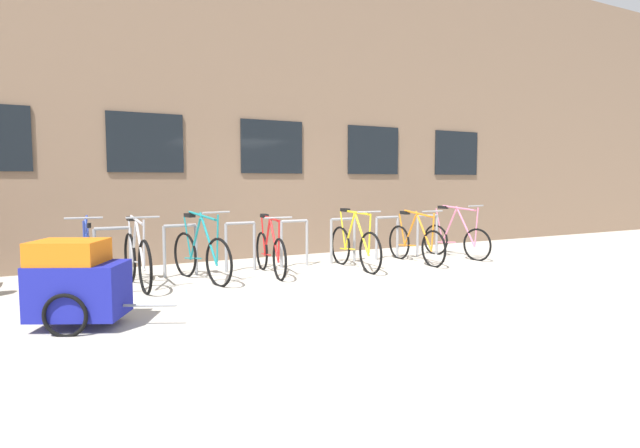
{
  "coord_description": "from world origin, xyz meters",
  "views": [
    {
      "loc": [
        -3.86,
        -6.24,
        1.52
      ],
      "look_at": [
        0.24,
        1.6,
        0.77
      ],
      "focal_mm": 28.48,
      "sensor_mm": 36.0,
      "label": 1
    }
  ],
  "objects_px": {
    "bicycle_silver": "(137,259)",
    "bicycle_red": "(270,252)",
    "bicycle_orange": "(415,243)",
    "bike_trailer": "(77,282)",
    "bicycle_pink": "(455,239)",
    "bicycle_blue": "(87,264)",
    "bicycle_yellow": "(355,246)",
    "bicycle_teal": "(201,255)"
  },
  "relations": [
    {
      "from": "bicycle_blue",
      "to": "bicycle_pink",
      "type": "bearing_deg",
      "value": 1.89
    },
    {
      "from": "bicycle_silver",
      "to": "bicycle_orange",
      "type": "height_order",
      "value": "bicycle_silver"
    },
    {
      "from": "bicycle_blue",
      "to": "bicycle_yellow",
      "type": "distance_m",
      "value": 4.24
    },
    {
      "from": "bicycle_silver",
      "to": "bike_trailer",
      "type": "distance_m",
      "value": 2.03
    },
    {
      "from": "bike_trailer",
      "to": "bicycle_blue",
      "type": "bearing_deg",
      "value": 83.73
    },
    {
      "from": "bicycle_orange",
      "to": "bicycle_pink",
      "type": "relative_size",
      "value": 1.05
    },
    {
      "from": "bicycle_silver",
      "to": "bike_trailer",
      "type": "height_order",
      "value": "bicycle_silver"
    },
    {
      "from": "bicycle_teal",
      "to": "bicycle_blue",
      "type": "relative_size",
      "value": 0.95
    },
    {
      "from": "bicycle_orange",
      "to": "bike_trailer",
      "type": "xyz_separation_m",
      "value": [
        -5.78,
        -1.74,
        0.1
      ]
    },
    {
      "from": "bicycle_silver",
      "to": "bicycle_pink",
      "type": "bearing_deg",
      "value": 0.45
    },
    {
      "from": "bicycle_silver",
      "to": "bicycle_red",
      "type": "relative_size",
      "value": 1.05
    },
    {
      "from": "bicycle_teal",
      "to": "bike_trailer",
      "type": "relative_size",
      "value": 1.2
    },
    {
      "from": "bicycle_silver",
      "to": "bicycle_yellow",
      "type": "xyz_separation_m",
      "value": [
        3.58,
        -0.14,
        -0.01
      ]
    },
    {
      "from": "bicycle_pink",
      "to": "bicycle_red",
      "type": "bearing_deg",
      "value": -179.71
    },
    {
      "from": "bicycle_teal",
      "to": "bike_trailer",
      "type": "xyz_separation_m",
      "value": [
        -1.77,
        -1.85,
        0.08
      ]
    },
    {
      "from": "bike_trailer",
      "to": "bicycle_red",
      "type": "bearing_deg",
      "value": 32.76
    },
    {
      "from": "bicycle_blue",
      "to": "bicycle_silver",
      "type": "bearing_deg",
      "value": 14.84
    },
    {
      "from": "bicycle_orange",
      "to": "bicycle_pink",
      "type": "bearing_deg",
      "value": 7.95
    },
    {
      "from": "bicycle_teal",
      "to": "bicycle_red",
      "type": "relative_size",
      "value": 1.01
    },
    {
      "from": "bicycle_orange",
      "to": "bike_trailer",
      "type": "height_order",
      "value": "bicycle_orange"
    },
    {
      "from": "bicycle_silver",
      "to": "bicycle_yellow",
      "type": "bearing_deg",
      "value": -2.27
    },
    {
      "from": "bicycle_blue",
      "to": "bicycle_pink",
      "type": "xyz_separation_m",
      "value": [
        6.72,
        0.22,
        -0.03
      ]
    },
    {
      "from": "bicycle_silver",
      "to": "bike_trailer",
      "type": "xyz_separation_m",
      "value": [
        -0.84,
        -1.85,
        0.07
      ]
    },
    {
      "from": "bicycle_blue",
      "to": "bicycle_orange",
      "type": "bearing_deg",
      "value": 0.66
    },
    {
      "from": "bicycle_blue",
      "to": "bicycle_yellow",
      "type": "relative_size",
      "value": 1.01
    },
    {
      "from": "bicycle_pink",
      "to": "bike_trailer",
      "type": "xyz_separation_m",
      "value": [
        -6.91,
        -1.9,
        0.1
      ]
    },
    {
      "from": "bicycle_orange",
      "to": "bicycle_blue",
      "type": "bearing_deg",
      "value": -179.34
    },
    {
      "from": "bicycle_silver",
      "to": "bicycle_orange",
      "type": "relative_size",
      "value": 1.03
    },
    {
      "from": "bicycle_blue",
      "to": "bike_trailer",
      "type": "bearing_deg",
      "value": -96.27
    },
    {
      "from": "bicycle_red",
      "to": "bicycle_blue",
      "type": "bearing_deg",
      "value": -175.77
    },
    {
      "from": "bicycle_blue",
      "to": "bicycle_red",
      "type": "height_order",
      "value": "bicycle_blue"
    },
    {
      "from": "bicycle_blue",
      "to": "bicycle_yellow",
      "type": "bearing_deg",
      "value": 0.45
    },
    {
      "from": "bicycle_blue",
      "to": "bicycle_orange",
      "type": "distance_m",
      "value": 5.59
    },
    {
      "from": "bicycle_red",
      "to": "bicycle_pink",
      "type": "xyz_separation_m",
      "value": [
        3.99,
        0.02,
        -0.0
      ]
    },
    {
      "from": "bicycle_teal",
      "to": "bicycle_pink",
      "type": "height_order",
      "value": "bicycle_teal"
    },
    {
      "from": "bicycle_yellow",
      "to": "bicycle_pink",
      "type": "relative_size",
      "value": 1.08
    },
    {
      "from": "bicycle_red",
      "to": "bicycle_pink",
      "type": "bearing_deg",
      "value": 0.29
    },
    {
      "from": "bicycle_yellow",
      "to": "bike_trailer",
      "type": "xyz_separation_m",
      "value": [
        -4.43,
        -1.71,
        0.08
      ]
    },
    {
      "from": "bicycle_pink",
      "to": "bicycle_orange",
      "type": "bearing_deg",
      "value": -172.05
    },
    {
      "from": "bicycle_red",
      "to": "bicycle_orange",
      "type": "relative_size",
      "value": 0.98
    },
    {
      "from": "bicycle_yellow",
      "to": "bicycle_pink",
      "type": "bearing_deg",
      "value": 4.36
    },
    {
      "from": "bicycle_silver",
      "to": "bicycle_yellow",
      "type": "distance_m",
      "value": 3.58
    }
  ]
}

